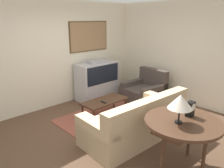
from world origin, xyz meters
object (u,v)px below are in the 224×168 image
at_px(console_table, 183,125).
at_px(mantel_clock, 190,109).
at_px(couch, 136,123).
at_px(tv, 97,80).
at_px(armchair, 145,91).
at_px(coffee_table, 105,102).
at_px(table_lamp, 180,102).

xyz_separation_m(console_table, mantel_clock, (0.20, 0.01, 0.19)).
bearing_deg(mantel_clock, couch, 89.87).
relative_size(tv, armchair, 1.20).
bearing_deg(couch, coffee_table, -96.46).
height_order(tv, mantel_clock, tv).
distance_m(couch, console_table, 1.16).
height_order(coffee_table, table_lamp, table_lamp).
bearing_deg(couch, armchair, -143.75).
xyz_separation_m(tv, armchair, (0.81, -1.11, -0.26)).
height_order(couch, mantel_clock, mantel_clock).
relative_size(coffee_table, console_table, 0.97).
xyz_separation_m(armchair, coffee_table, (-1.52, -0.01, 0.10)).
distance_m(armchair, console_table, 2.93).
relative_size(console_table, table_lamp, 2.63).
xyz_separation_m(armchair, console_table, (-1.90, -2.18, 0.47)).
xyz_separation_m(tv, coffee_table, (-0.71, -1.12, -0.16)).
bearing_deg(armchair, tv, -139.58).
height_order(tv, armchair, tv).
distance_m(coffee_table, console_table, 2.24).
relative_size(armchair, console_table, 0.91).
bearing_deg(console_table, table_lamp, 173.94).
relative_size(armchair, coffee_table, 0.94).
relative_size(couch, table_lamp, 4.96).
distance_m(table_lamp, mantel_clock, 0.39).
distance_m(tv, couch, 2.41).
bearing_deg(couch, console_table, 81.76).
bearing_deg(armchair, coffee_table, -85.30).
bearing_deg(coffee_table, armchair, 0.19).
distance_m(coffee_table, mantel_clock, 2.24).
bearing_deg(coffee_table, mantel_clock, -94.88).
height_order(armchair, mantel_clock, mantel_clock).
height_order(couch, armchair, couch).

